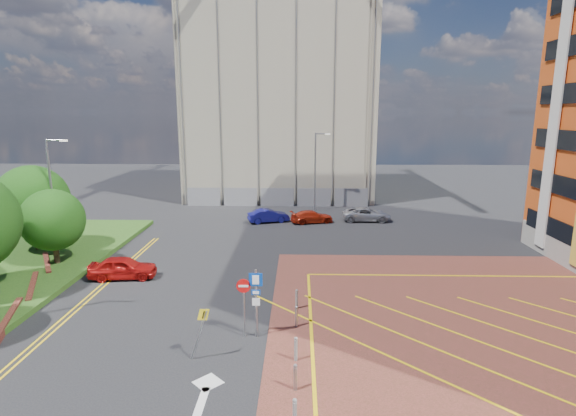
{
  "coord_description": "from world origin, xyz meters",
  "views": [
    {
      "loc": [
        2.41,
        -17.7,
        9.98
      ],
      "look_at": [
        1.86,
        3.54,
        5.45
      ],
      "focal_mm": 28.0,
      "sensor_mm": 36.0,
      "label": 1
    }
  ],
  "objects_px": {
    "car_silver_back": "(366,214)",
    "tree_c": "(53,220)",
    "car_red_left": "(123,268)",
    "lamp_left_far": "(53,192)",
    "lamp_back": "(316,169)",
    "sign_cluster": "(251,296)",
    "tree_d": "(33,201)",
    "warning_sign": "(201,327)",
    "car_red_back": "(312,217)",
    "car_blue_back": "(268,216)"
  },
  "relations": [
    {
      "from": "car_silver_back",
      "to": "tree_c",
      "type": "bearing_deg",
      "value": 121.37
    },
    {
      "from": "car_red_left",
      "to": "lamp_left_far",
      "type": "bearing_deg",
      "value": 50.83
    },
    {
      "from": "tree_c",
      "to": "lamp_back",
      "type": "distance_m",
      "value": 25.19
    },
    {
      "from": "lamp_back",
      "to": "sign_cluster",
      "type": "bearing_deg",
      "value": -97.97
    },
    {
      "from": "tree_d",
      "to": "warning_sign",
      "type": "relative_size",
      "value": 2.71
    },
    {
      "from": "car_red_back",
      "to": "lamp_back",
      "type": "bearing_deg",
      "value": -20.83
    },
    {
      "from": "car_blue_back",
      "to": "car_red_back",
      "type": "height_order",
      "value": "car_blue_back"
    },
    {
      "from": "lamp_back",
      "to": "car_red_left",
      "type": "xyz_separation_m",
      "value": [
        -12.45,
        -19.89,
        -3.68
      ]
    },
    {
      "from": "tree_d",
      "to": "car_red_left",
      "type": "height_order",
      "value": "tree_d"
    },
    {
      "from": "tree_d",
      "to": "lamp_left_far",
      "type": "height_order",
      "value": "lamp_left_far"
    },
    {
      "from": "warning_sign",
      "to": "car_blue_back",
      "type": "distance_m",
      "value": 23.71
    },
    {
      "from": "tree_d",
      "to": "lamp_back",
      "type": "xyz_separation_m",
      "value": [
        20.58,
        15.0,
        0.49
      ]
    },
    {
      "from": "lamp_back",
      "to": "warning_sign",
      "type": "relative_size",
      "value": 3.57
    },
    {
      "from": "lamp_left_far",
      "to": "car_blue_back",
      "type": "xyz_separation_m",
      "value": [
        13.97,
        10.68,
        -4.04
      ]
    },
    {
      "from": "warning_sign",
      "to": "car_silver_back",
      "type": "height_order",
      "value": "warning_sign"
    },
    {
      "from": "tree_d",
      "to": "sign_cluster",
      "type": "relative_size",
      "value": 1.9
    },
    {
      "from": "tree_c",
      "to": "car_silver_back",
      "type": "height_order",
      "value": "tree_c"
    },
    {
      "from": "warning_sign",
      "to": "car_blue_back",
      "type": "height_order",
      "value": "warning_sign"
    },
    {
      "from": "tree_c",
      "to": "car_red_back",
      "type": "bearing_deg",
      "value": 36.46
    },
    {
      "from": "tree_d",
      "to": "lamp_left_far",
      "type": "xyz_separation_m",
      "value": [
        2.08,
        -1.0,
        0.79
      ]
    },
    {
      "from": "sign_cluster",
      "to": "car_red_back",
      "type": "bearing_deg",
      "value": 81.39
    },
    {
      "from": "car_blue_back",
      "to": "car_red_left",
      "type": "bearing_deg",
      "value": 133.57
    },
    {
      "from": "lamp_back",
      "to": "car_red_back",
      "type": "xyz_separation_m",
      "value": [
        -0.51,
        -5.39,
        -3.79
      ]
    },
    {
      "from": "lamp_left_far",
      "to": "car_silver_back",
      "type": "xyz_separation_m",
      "value": [
        23.13,
        11.48,
        -4.03
      ]
    },
    {
      "from": "lamp_back",
      "to": "car_silver_back",
      "type": "xyz_separation_m",
      "value": [
        4.63,
        -4.52,
        -3.73
      ]
    },
    {
      "from": "warning_sign",
      "to": "car_silver_back",
      "type": "distance_m",
      "value": 26.55
    },
    {
      "from": "lamp_back",
      "to": "warning_sign",
      "type": "distance_m",
      "value": 29.68
    },
    {
      "from": "lamp_left_far",
      "to": "car_red_back",
      "type": "xyz_separation_m",
      "value": [
        17.99,
        10.61,
        -4.09
      ]
    },
    {
      "from": "car_red_left",
      "to": "car_blue_back",
      "type": "height_order",
      "value": "car_red_left"
    },
    {
      "from": "car_blue_back",
      "to": "car_red_back",
      "type": "distance_m",
      "value": 4.03
    },
    {
      "from": "car_blue_back",
      "to": "tree_d",
      "type": "bearing_deg",
      "value": 103.2
    },
    {
      "from": "tree_c",
      "to": "sign_cluster",
      "type": "relative_size",
      "value": 1.53
    },
    {
      "from": "tree_c",
      "to": "lamp_back",
      "type": "xyz_separation_m",
      "value": [
        17.58,
        18.0,
        1.17
      ]
    },
    {
      "from": "tree_c",
      "to": "warning_sign",
      "type": "height_order",
      "value": "tree_c"
    },
    {
      "from": "sign_cluster",
      "to": "car_silver_back",
      "type": "bearing_deg",
      "value": 69.5
    },
    {
      "from": "tree_d",
      "to": "car_silver_back",
      "type": "relative_size",
      "value": 1.34
    },
    {
      "from": "tree_c",
      "to": "car_red_back",
      "type": "distance_m",
      "value": 21.39
    },
    {
      "from": "lamp_left_far",
      "to": "sign_cluster",
      "type": "relative_size",
      "value": 2.5
    },
    {
      "from": "tree_d",
      "to": "car_blue_back",
      "type": "distance_m",
      "value": 19.02
    },
    {
      "from": "sign_cluster",
      "to": "car_silver_back",
      "type": "height_order",
      "value": "sign_cluster"
    },
    {
      "from": "lamp_left_far",
      "to": "car_blue_back",
      "type": "distance_m",
      "value": 18.04
    },
    {
      "from": "tree_d",
      "to": "tree_c",
      "type": "bearing_deg",
      "value": -45.0
    },
    {
      "from": "lamp_left_far",
      "to": "car_red_left",
      "type": "distance_m",
      "value": 8.21
    },
    {
      "from": "tree_c",
      "to": "car_red_back",
      "type": "xyz_separation_m",
      "value": [
        17.07,
        12.61,
        -2.63
      ]
    },
    {
      "from": "tree_c",
      "to": "car_red_back",
      "type": "height_order",
      "value": "tree_c"
    },
    {
      "from": "tree_c",
      "to": "lamp_left_far",
      "type": "height_order",
      "value": "lamp_left_far"
    },
    {
      "from": "tree_c",
      "to": "car_blue_back",
      "type": "bearing_deg",
      "value": 44.18
    },
    {
      "from": "car_red_back",
      "to": "car_silver_back",
      "type": "height_order",
      "value": "car_silver_back"
    },
    {
      "from": "tree_d",
      "to": "sign_cluster",
      "type": "height_order",
      "value": "tree_d"
    },
    {
      "from": "sign_cluster",
      "to": "car_blue_back",
      "type": "relative_size",
      "value": 0.85
    }
  ]
}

